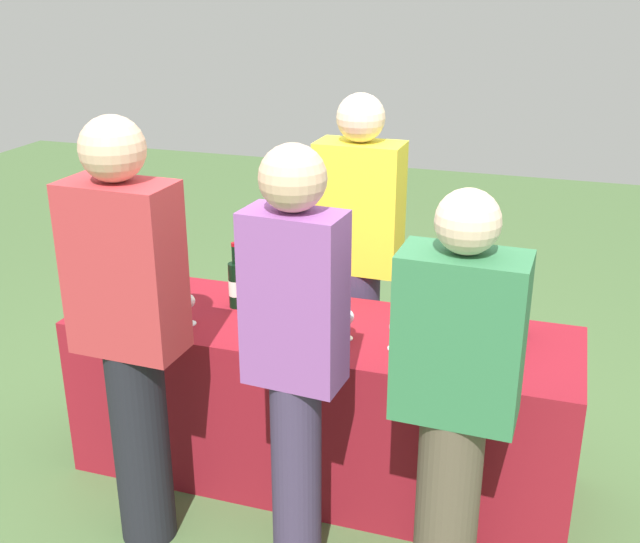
{
  "coord_description": "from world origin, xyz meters",
  "views": [
    {
      "loc": [
        0.93,
        -2.88,
        2.19
      ],
      "look_at": [
        0.0,
        0.0,
        1.01
      ],
      "focal_mm": 43.39,
      "sensor_mm": 36.0,
      "label": 1
    }
  ],
  "objects": [
    {
      "name": "wine_glass_1",
      "position": [
        -0.54,
        -0.16,
        0.86
      ],
      "size": [
        0.06,
        0.06,
        0.14
      ],
      "color": "silver",
      "rests_on": "tasting_table"
    },
    {
      "name": "wine_bottle_1",
      "position": [
        -0.42,
        0.07,
        0.87
      ],
      "size": [
        0.07,
        0.07,
        0.31
      ],
      "color": "black",
      "rests_on": "tasting_table"
    },
    {
      "name": "guest_0",
      "position": [
        -0.55,
        -0.62,
        0.95
      ],
      "size": [
        0.41,
        0.24,
        1.74
      ],
      "rotation": [
        0.0,
        0.0,
        -0.04
      ],
      "color": "black",
      "rests_on": "ground_plane"
    },
    {
      "name": "wine_bottle_0",
      "position": [
        -0.9,
        0.06,
        0.88
      ],
      "size": [
        0.08,
        0.08,
        0.32
      ],
      "color": "black",
      "rests_on": "tasting_table"
    },
    {
      "name": "wine_bottle_3",
      "position": [
        0.82,
        0.17,
        0.87
      ],
      "size": [
        0.07,
        0.07,
        0.32
      ],
      "color": "black",
      "rests_on": "tasting_table"
    },
    {
      "name": "ground_plane",
      "position": [
        0.0,
        0.0,
        0.0
      ],
      "size": [
        12.0,
        12.0,
        0.0
      ],
      "primitive_type": "plane",
      "color": "#476638"
    },
    {
      "name": "wine_bottle_2",
      "position": [
        -0.2,
        0.06,
        0.87
      ],
      "size": [
        0.07,
        0.07,
        0.32
      ],
      "color": "black",
      "rests_on": "tasting_table"
    },
    {
      "name": "guest_1",
      "position": [
        0.1,
        -0.61,
        0.94
      ],
      "size": [
        0.36,
        0.23,
        1.68
      ],
      "rotation": [
        0.0,
        0.0,
        -0.08
      ],
      "color": "#3F3351",
      "rests_on": "ground_plane"
    },
    {
      "name": "wine_glass_2",
      "position": [
        0.14,
        -0.09,
        0.85
      ],
      "size": [
        0.07,
        0.07,
        0.13
      ],
      "color": "silver",
      "rests_on": "tasting_table"
    },
    {
      "name": "wine_glass_3",
      "position": [
        0.36,
        -0.12,
        0.85
      ],
      "size": [
        0.07,
        0.07,
        0.13
      ],
      "color": "silver",
      "rests_on": "tasting_table"
    },
    {
      "name": "wine_glass_5",
      "position": [
        0.74,
        -0.1,
        0.86
      ],
      "size": [
        0.07,
        0.07,
        0.14
      ],
      "color": "silver",
      "rests_on": "tasting_table"
    },
    {
      "name": "wine_glass_4",
      "position": [
        0.45,
        -0.14,
        0.87
      ],
      "size": [
        0.07,
        0.07,
        0.15
      ],
      "color": "silver",
      "rests_on": "tasting_table"
    },
    {
      "name": "guest_2",
      "position": [
        0.67,
        -0.57,
        0.84
      ],
      "size": [
        0.42,
        0.24,
        1.57
      ],
      "rotation": [
        0.0,
        0.0,
        -0.03
      ],
      "color": "brown",
      "rests_on": "ground_plane"
    },
    {
      "name": "wine_glass_0",
      "position": [
        -0.72,
        -0.07,
        0.85
      ],
      "size": [
        0.07,
        0.07,
        0.13
      ],
      "color": "silver",
      "rests_on": "tasting_table"
    },
    {
      "name": "server_pouring",
      "position": [
        0.02,
        0.53,
        0.91
      ],
      "size": [
        0.41,
        0.23,
        1.68
      ],
      "rotation": [
        0.0,
        0.0,
        3.12
      ],
      "color": "#3F3351",
      "rests_on": "ground_plane"
    },
    {
      "name": "tasting_table",
      "position": [
        0.0,
        0.0,
        0.38
      ],
      "size": [
        2.2,
        0.67,
        0.76
      ],
      "primitive_type": "cube",
      "color": "maroon",
      "rests_on": "ground_plane"
    },
    {
      "name": "ice_bucket",
      "position": [
        0.69,
        0.02,
        0.85
      ],
      "size": [
        0.24,
        0.24,
        0.19
      ],
      "primitive_type": "cylinder",
      "color": "silver",
      "rests_on": "tasting_table"
    }
  ]
}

